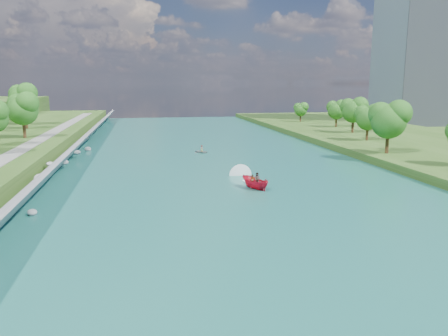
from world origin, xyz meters
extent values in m
plane|color=#2D5119|center=(0.00, 0.00, 0.00)|extent=(260.00, 260.00, 0.00)
cube|color=#175752|center=(0.00, 20.00, 0.05)|extent=(55.00, 240.00, 0.10)
cube|color=slate|center=(-25.85, 20.00, 1.80)|extent=(3.54, 236.00, 4.05)
ellipsoid|color=gray|center=(-24.78, 1.23, 0.37)|extent=(1.06, 1.19, 0.77)
ellipsoid|color=gray|center=(-26.00, 11.34, 2.11)|extent=(1.51, 1.83, 1.18)
ellipsoid|color=gray|center=(-26.58, 20.69, 2.34)|extent=(1.11, 1.45, 0.66)
ellipsoid|color=gray|center=(-25.81, 28.39, 1.20)|extent=(1.42, 1.66, 0.86)
ellipsoid|color=gray|center=(-25.38, 39.44, 1.18)|extent=(1.57, 1.59, 0.89)
ellipsoid|color=gray|center=(-24.35, 48.75, 0.40)|extent=(1.42, 1.17, 1.09)
ellipsoid|color=gray|center=(-25.48, 55.88, 1.92)|extent=(0.95, 0.88, 0.61)
cube|color=gray|center=(-32.50, 20.00, 3.55)|extent=(3.00, 200.00, 0.10)
cube|color=gray|center=(82.50, 95.00, 30.00)|extent=(22.00, 22.00, 60.00)
ellipsoid|color=#205516|center=(-36.10, 45.89, 8.86)|extent=(6.43, 6.43, 10.71)
ellipsoid|color=#205516|center=(-40.40, 65.50, 8.05)|extent=(5.46, 5.46, 9.10)
ellipsoid|color=#205516|center=(-43.60, 76.63, 9.90)|extent=(7.68, 7.68, 12.80)
ellipsoid|color=#205516|center=(32.11, 25.78, 7.23)|extent=(6.87, 6.87, 11.46)
ellipsoid|color=#205516|center=(37.82, 43.80, 6.33)|extent=(5.79, 5.79, 9.66)
ellipsoid|color=#205516|center=(42.11, 59.43, 6.94)|extent=(6.53, 6.53, 10.88)
ellipsoid|color=#205516|center=(44.53, 74.86, 6.22)|extent=(5.67, 5.67, 9.44)
ellipsoid|color=#205516|center=(40.52, 94.45, 5.34)|extent=(4.61, 4.61, 7.69)
imported|color=red|center=(2.29, 8.58, 1.01)|extent=(3.82, 4.99, 1.82)
imported|color=#66605B|center=(1.89, 8.18, 1.31)|extent=(0.68, 0.50, 1.72)
imported|color=#66605B|center=(2.79, 9.08, 1.35)|extent=(1.11, 1.06, 1.80)
cube|color=white|center=(2.29, 11.58, 0.13)|extent=(0.90, 5.00, 0.06)
imported|color=#9B9EA3|center=(-0.62, 41.33, 0.42)|extent=(3.73, 3.78, 0.64)
imported|color=#66605B|center=(-0.62, 41.33, 1.01)|extent=(0.70, 0.50, 1.32)
camera|label=1|loc=(-12.43, -47.87, 14.26)|focal=35.00mm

